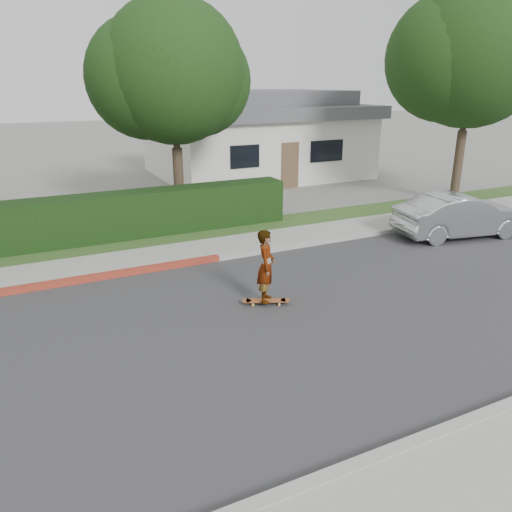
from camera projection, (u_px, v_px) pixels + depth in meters
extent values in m
plane|color=slate|center=(249.00, 330.00, 10.03)|extent=(120.00, 120.00, 0.00)
cube|color=#2D2D30|center=(249.00, 330.00, 10.03)|extent=(60.00, 8.00, 0.01)
cube|color=#9E9E99|center=(383.00, 457.00, 6.53)|extent=(60.00, 0.20, 0.15)
cube|color=gray|center=(433.00, 508.00, 5.77)|extent=(60.00, 1.60, 0.12)
cube|color=#9E9E99|center=(184.00, 263.00, 13.48)|extent=(60.00, 0.20, 0.15)
cube|color=gray|center=(174.00, 254.00, 14.24)|extent=(60.00, 1.60, 0.12)
cube|color=#2D4C1E|center=(158.00, 239.00, 15.60)|extent=(60.00, 1.60, 0.10)
cube|color=black|center=(51.00, 225.00, 14.63)|extent=(15.00, 1.00, 1.50)
cylinder|color=#33261C|center=(179.00, 184.00, 17.86)|extent=(0.36, 0.36, 2.52)
cylinder|color=#33261C|center=(176.00, 130.00, 17.23)|extent=(0.24, 0.24, 2.10)
sphere|color=black|center=(173.00, 71.00, 16.61)|extent=(4.80, 4.80, 4.80)
sphere|color=black|center=(147.00, 78.00, 16.68)|extent=(4.08, 4.08, 4.08)
sphere|color=black|center=(196.00, 81.00, 17.34)|extent=(3.84, 3.84, 3.84)
cylinder|color=#33261C|center=(458.00, 167.00, 20.26)|extent=(0.36, 0.36, 2.88)
cylinder|color=#33261C|center=(465.00, 112.00, 19.54)|extent=(0.24, 0.24, 2.40)
sphere|color=black|center=(473.00, 52.00, 18.83)|extent=(5.60, 5.60, 5.60)
sphere|color=black|center=(449.00, 58.00, 18.90)|extent=(4.76, 4.76, 4.76)
sphere|color=black|center=(482.00, 62.00, 19.56)|extent=(4.48, 4.48, 4.48)
cube|color=beige|center=(256.00, 146.00, 26.41)|extent=(10.00, 8.00, 3.00)
cube|color=#4C4C51|center=(256.00, 111.00, 25.82)|extent=(10.60, 8.60, 0.60)
cube|color=#4C4C51|center=(256.00, 98.00, 25.62)|extent=(8.40, 6.40, 0.80)
cube|color=black|center=(245.00, 157.00, 21.93)|extent=(1.40, 0.06, 1.00)
cube|color=black|center=(327.00, 151.00, 23.72)|extent=(1.80, 0.06, 1.00)
cube|color=brown|center=(290.00, 165.00, 23.07)|extent=(0.90, 0.06, 2.10)
cylinder|color=gold|center=(253.00, 305.00, 11.06)|extent=(0.07, 0.05, 0.06)
cylinder|color=gold|center=(253.00, 302.00, 11.22)|extent=(0.07, 0.05, 0.06)
cylinder|color=gold|center=(279.00, 304.00, 11.08)|extent=(0.07, 0.05, 0.06)
cylinder|color=gold|center=(279.00, 301.00, 11.24)|extent=(0.07, 0.05, 0.06)
cube|color=silver|center=(253.00, 302.00, 11.13)|extent=(0.12, 0.18, 0.02)
cube|color=silver|center=(279.00, 301.00, 11.15)|extent=(0.12, 0.18, 0.02)
cube|color=brown|center=(266.00, 301.00, 11.13)|extent=(0.89, 0.55, 0.02)
cylinder|color=brown|center=(246.00, 301.00, 11.12)|extent=(0.28, 0.28, 0.02)
cylinder|color=brown|center=(285.00, 300.00, 11.15)|extent=(0.28, 0.28, 0.02)
imported|color=white|center=(266.00, 266.00, 10.86)|extent=(0.65, 0.71, 1.63)
imported|color=#A7AAAE|center=(461.00, 215.00, 15.85)|extent=(4.45, 2.24, 1.40)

